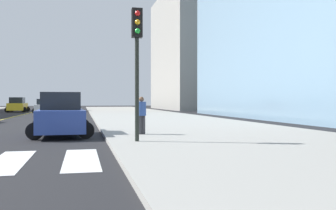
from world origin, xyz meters
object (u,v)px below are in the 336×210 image
(car_yellow_nearest, at_px, (18,105))
(car_red_third, at_px, (72,105))
(pedestrian_waiting_east, at_px, (141,114))
(car_white_sixth, at_px, (44,106))
(car_blue_fourth, at_px, (61,116))
(traffic_light_near_corner, at_px, (137,48))

(car_yellow_nearest, bearing_deg, car_red_third, 8.23)
(pedestrian_waiting_east, bearing_deg, car_white_sixth, 82.87)
(car_yellow_nearest, distance_m, pedestrian_waiting_east, 40.19)
(car_blue_fourth, bearing_deg, car_white_sixth, -85.95)
(car_blue_fourth, bearing_deg, pedestrian_waiting_east, 153.98)
(traffic_light_near_corner, bearing_deg, car_red_third, -85.67)
(car_white_sixth, xyz_separation_m, traffic_light_near_corner, (6.42, -36.52, 2.56))
(car_yellow_nearest, xyz_separation_m, pedestrian_waiting_east, (10.79, -38.71, 0.09))
(car_white_sixth, distance_m, pedestrian_waiting_east, 34.48)
(car_red_third, bearing_deg, pedestrian_waiting_east, 94.85)
(car_white_sixth, bearing_deg, pedestrian_waiting_east, 103.32)
(traffic_light_near_corner, bearing_deg, car_yellow_nearest, -76.15)
(car_red_third, distance_m, car_white_sixth, 6.64)
(car_white_sixth, distance_m, traffic_light_near_corner, 37.17)
(car_red_third, relative_size, traffic_light_near_corner, 0.91)
(car_red_third, relative_size, car_blue_fourth, 0.96)
(car_red_third, xyz_separation_m, car_blue_fourth, (0.45, -38.12, 0.03))
(car_blue_fourth, relative_size, traffic_light_near_corner, 0.95)
(car_blue_fourth, xyz_separation_m, traffic_light_near_corner, (2.75, -4.20, 2.48))
(car_yellow_nearest, distance_m, car_red_third, 7.07)
(car_blue_fourth, relative_size, car_white_sixth, 1.10)
(car_yellow_nearest, xyz_separation_m, traffic_light_near_corner, (10.22, -41.46, 2.45))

